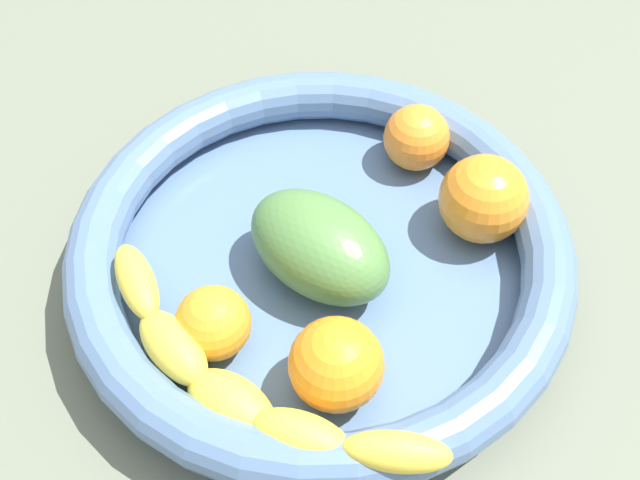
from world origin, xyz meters
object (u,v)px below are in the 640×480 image
(orange_front, at_px, (336,365))
(mango_green, at_px, (320,246))
(fruit_bowl, at_px, (320,257))
(orange_mid_left, at_px, (213,323))
(banana_draped_left, at_px, (241,388))
(orange_mid_right, at_px, (416,138))
(orange_rear, at_px, (484,199))

(orange_front, xyz_separation_m, mango_green, (0.09, 0.02, 0.00))
(fruit_bowl, bearing_deg, orange_mid_left, 137.41)
(fruit_bowl, relative_size, banana_draped_left, 1.55)
(orange_front, relative_size, mango_green, 0.55)
(orange_front, xyz_separation_m, orange_mid_left, (0.03, 0.08, -0.01))
(orange_mid_left, height_order, orange_mid_right, orange_mid_right)
(orange_mid_left, bearing_deg, mango_green, -46.05)
(banana_draped_left, bearing_deg, orange_mid_left, 27.84)
(orange_mid_left, bearing_deg, fruit_bowl, -42.59)
(orange_front, distance_m, orange_rear, 0.18)
(orange_mid_left, relative_size, orange_rear, 0.77)
(banana_draped_left, height_order, orange_mid_right, orange_mid_right)
(orange_mid_right, distance_m, orange_rear, 0.08)
(mango_green, bearing_deg, fruit_bowl, 4.17)
(fruit_bowl, distance_m, orange_mid_right, 0.13)
(orange_front, relative_size, orange_rear, 0.93)
(fruit_bowl, relative_size, orange_rear, 5.52)
(orange_rear, bearing_deg, orange_mid_right, 35.98)
(banana_draped_left, distance_m, mango_green, 0.12)
(mango_green, bearing_deg, orange_mid_left, 133.95)
(orange_front, bearing_deg, orange_rear, -34.73)
(mango_green, bearing_deg, orange_front, -169.65)
(orange_mid_left, xyz_separation_m, orange_rear, (0.12, -0.19, 0.01))
(orange_mid_left, bearing_deg, orange_mid_right, -36.44)
(orange_rear, bearing_deg, banana_draped_left, 135.74)
(orange_front, xyz_separation_m, orange_rear, (0.15, -0.10, 0.00))
(mango_green, bearing_deg, banana_draped_left, 159.38)
(banana_draped_left, bearing_deg, fruit_bowl, -19.16)
(orange_mid_right, relative_size, mango_green, 0.47)
(banana_draped_left, bearing_deg, orange_mid_right, -25.63)
(mango_green, bearing_deg, orange_rear, -66.13)
(banana_draped_left, bearing_deg, mango_green, -20.62)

